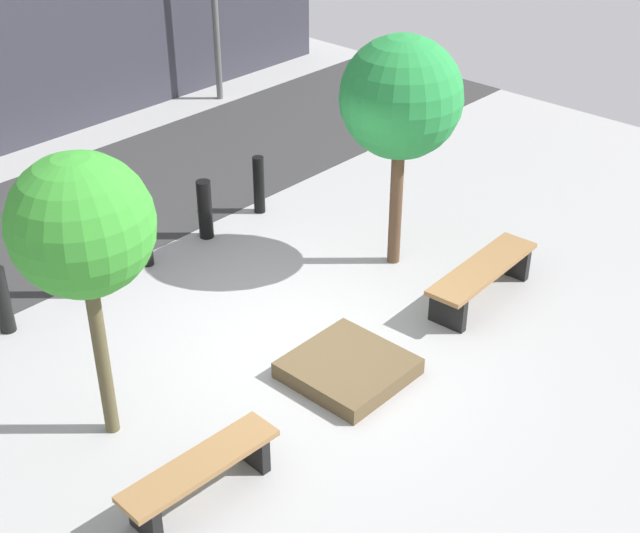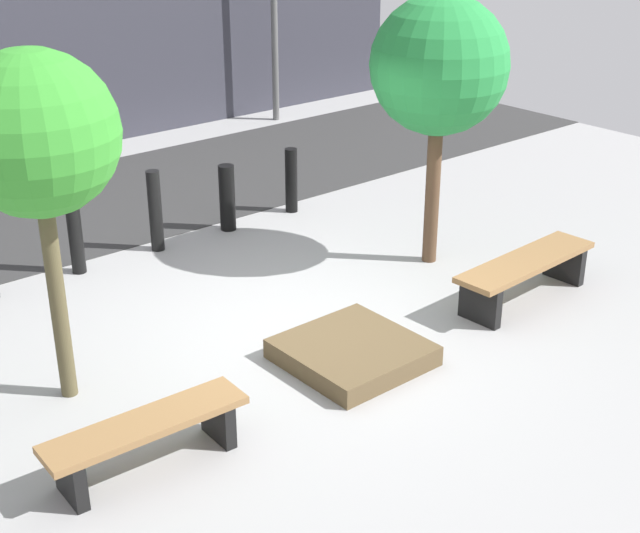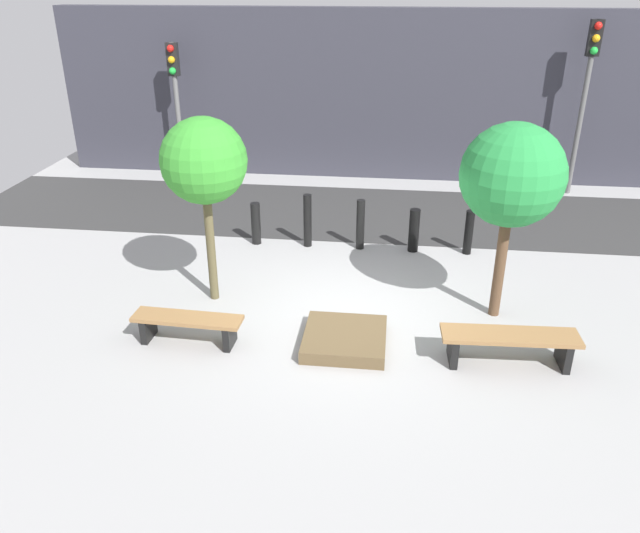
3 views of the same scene
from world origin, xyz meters
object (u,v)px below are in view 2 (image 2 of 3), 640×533
at_px(bollard_left, 75,229).
at_px(bollard_far_right, 291,180).
at_px(bench_right, 526,270).
at_px(bollard_center, 155,211).
at_px(tree_behind_right_bench, 439,67).
at_px(bench_left, 147,434).
at_px(planter_bed, 352,352).
at_px(tree_behind_left_bench, 36,136).
at_px(bollard_right, 227,198).

height_order(bollard_left, bollard_far_right, bollard_left).
xyz_separation_m(bench_right, bollard_center, (-2.29, 3.74, 0.16)).
xyz_separation_m(bench_right, bollard_left, (-3.33, 3.74, 0.19)).
bearing_deg(bollard_left, tree_behind_right_bench, -35.25).
xyz_separation_m(tree_behind_right_bench, bollard_left, (-3.33, 2.35, -1.75)).
distance_m(tree_behind_right_bench, bollard_left, 4.44).
height_order(bench_left, bollard_left, bollard_left).
distance_m(planter_bed, tree_behind_left_bench, 3.42).
height_order(planter_bed, tree_behind_left_bench, tree_behind_left_bench).
distance_m(tree_behind_left_bench, bollard_far_right, 5.32).
xyz_separation_m(tree_behind_left_bench, bollard_far_right, (4.37, 2.35, -1.90)).
relative_size(bench_left, bollard_right, 1.90).
distance_m(bench_right, planter_bed, 2.31).
height_order(tree_behind_left_bench, bollard_left, tree_behind_left_bench).
xyz_separation_m(planter_bed, bollard_left, (-1.04, 3.54, 0.44)).
bearing_deg(bollard_left, planter_bed, -73.65).
bearing_deg(bollard_center, tree_behind_left_bench, -134.23).
relative_size(bench_left, bench_right, 0.86).
height_order(planter_bed, tree_behind_right_bench, tree_behind_right_bench).
bearing_deg(planter_bed, bench_left, -175.01).
height_order(bollard_center, bollard_far_right, bollard_center).
bearing_deg(bench_right, bollard_far_right, 90.68).
relative_size(tree_behind_left_bench, bollard_left, 2.84).
distance_m(bench_right, bollard_far_right, 3.75).
distance_m(bench_left, bollard_center, 4.39).
height_order(bollard_left, bollard_center, bollard_left).
height_order(bench_right, tree_behind_right_bench, tree_behind_right_bench).
height_order(tree_behind_right_bench, bollard_center, tree_behind_right_bench).
xyz_separation_m(bench_right, bollard_right, (-1.25, 3.74, 0.08)).
height_order(bench_left, bench_right, bench_right).
distance_m(bench_left, tree_behind_right_bench, 5.18).
distance_m(bench_left, bollard_far_right, 5.75).
height_order(bench_right, bollard_left, bollard_left).
bearing_deg(bench_left, bollard_left, 74.07).
bearing_deg(bollard_far_right, bench_left, -139.43).
bearing_deg(bollard_right, tree_behind_left_bench, -144.75).
bearing_deg(bench_left, bollard_right, 50.90).
xyz_separation_m(tree_behind_left_bench, bollard_right, (3.33, 2.35, -1.91)).
bearing_deg(bollard_far_right, bollard_center, 180.00).
distance_m(bollard_right, bollard_far_right, 1.04).
bearing_deg(bollard_right, tree_behind_right_bench, -61.99).
distance_m(planter_bed, bollard_center, 3.56).
distance_m(bench_right, tree_behind_left_bench, 5.19).
height_order(tree_behind_left_bench, bollard_center, tree_behind_left_bench).
distance_m(tree_behind_left_bench, bollard_left, 3.22).
xyz_separation_m(bollard_center, bollard_right, (1.04, 0.00, -0.07)).
relative_size(tree_behind_left_bench, bollard_far_right, 3.46).
relative_size(tree_behind_right_bench, bollard_right, 3.58).
bearing_deg(bench_left, tree_behind_right_bench, 19.42).
relative_size(bench_right, bollard_left, 1.78).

